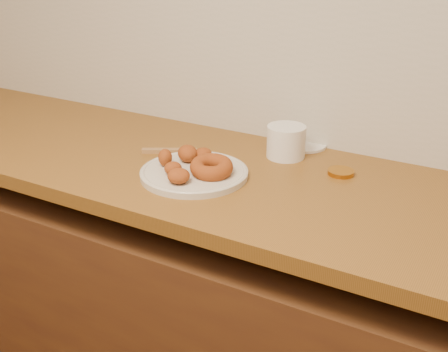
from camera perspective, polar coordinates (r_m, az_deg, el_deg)
The scene contains 9 objects.
butcher_block at distance 1.69m, azimuth -10.60°, elevation 2.33°, with size 2.30×0.62×0.04m, color brown.
backsplash at distance 1.56m, azimuth 15.31°, elevation 12.46°, with size 3.60×0.02×0.60m, color beige.
donut_plate at distance 1.45m, azimuth -3.06°, elevation 0.27°, with size 0.28×0.28×0.02m, color beige.
ring_donut at distance 1.42m, azimuth -1.31°, elevation 0.93°, with size 0.11×0.11×0.04m, color #96491D.
fried_dough_chunks at distance 1.45m, azimuth -4.24°, elevation 1.51°, with size 0.16×0.23×0.05m.
plastic_tub at distance 1.57m, azimuth 6.33°, elevation 3.49°, with size 0.11×0.11×0.09m, color white.
tub_lid at distance 1.67m, azimuth 8.11°, elevation 3.19°, with size 0.13×0.13×0.01m, color white.
brass_jar_lid at distance 1.49m, azimuth 11.79°, elevation 0.37°, with size 0.07×0.07×0.01m, color #B4731D.
wooden_utensil at distance 1.61m, azimuth -5.57°, elevation 2.56°, with size 0.16×0.02×0.01m, color olive.
Camera 1 is at (0.38, 0.50, 1.49)m, focal length 45.00 mm.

